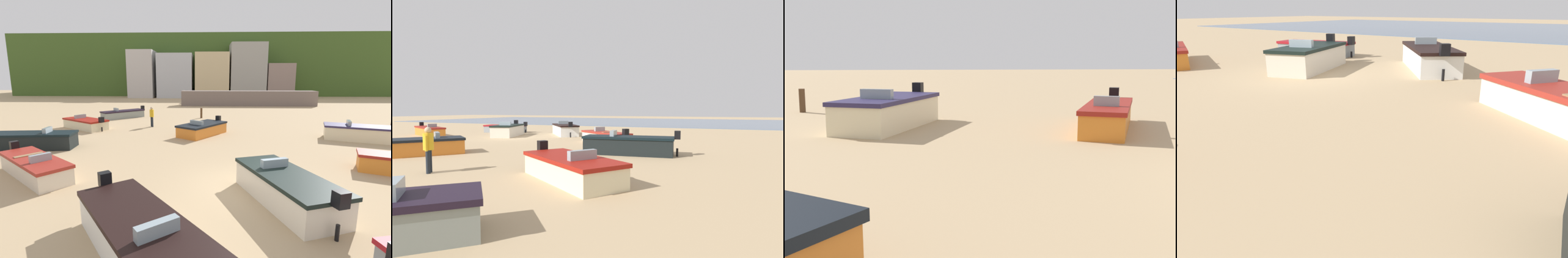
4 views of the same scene
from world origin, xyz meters
TOP-DOWN VIEW (x-y plane):
  - ground_plane at (0.00, 0.00)m, footprint 160.00×160.00m
  - tidal_water at (0.00, -36.00)m, footprint 80.00×36.00m
  - boat_orange_0 at (-1.65, 9.18)m, footprint 3.63×4.07m
  - boat_cream_1 at (-10.85, 11.30)m, footprint 4.19×3.55m
  - boat_white_2 at (-2.84, -3.84)m, footprint 4.04×4.57m
  - boat_cream_3 at (-8.30, 0.94)m, footprint 4.18×3.68m
  - boat_black_4 at (-11.03, 5.17)m, footprint 4.75×1.85m
  - boat_cream_5 at (1.08, -1.07)m, footprint 2.81×4.35m
  - boat_grey_6 at (3.98, -4.43)m, footprint 4.31×2.21m
  - boat_orange_7 at (7.35, 1.37)m, footprint 4.93×3.16m
  - beach_walker_foreground at (-5.78, 12.23)m, footprint 0.47×0.49m

SIDE VIEW (x-z plane):
  - ground_plane at x=0.00m, z-range 0.00..0.00m
  - tidal_water at x=0.00m, z-range 0.00..0.06m
  - boat_grey_6 at x=3.98m, z-range -0.15..0.89m
  - boat_cream_1 at x=-10.85m, z-range -0.15..0.93m
  - boat_cream_3 at x=-8.30m, z-range -0.14..0.94m
  - boat_orange_7 at x=7.35m, z-range -0.15..0.95m
  - boat_orange_0 at x=-1.65m, z-range -0.15..0.98m
  - boat_black_4 at x=-11.03m, z-range -0.15..1.08m
  - boat_white_2 at x=-2.84m, z-range -0.15..1.10m
  - boat_cream_5 at x=1.08m, z-range -0.15..1.13m
  - beach_walker_foreground at x=-5.78m, z-range 0.14..1.76m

